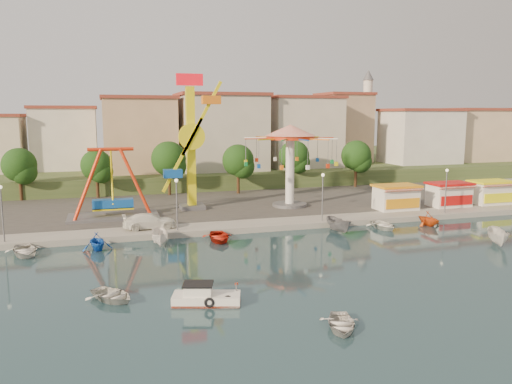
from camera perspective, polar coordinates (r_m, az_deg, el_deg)
name	(u,v)px	position (r m, az deg, el deg)	size (l,w,h in m)	color
ground	(298,266)	(41.35, 4.77, -8.40)	(200.00, 200.00, 0.00)	#132D35
quay_deck	(184,175)	(100.49, -8.26, 1.93)	(200.00, 100.00, 0.60)	#9E998E
asphalt_pad	(218,199)	(69.27, -4.32, -0.85)	(90.00, 28.00, 0.01)	#4C4944
hill_terrace	(180,167)	(105.28, -8.68, 2.89)	(200.00, 60.00, 3.00)	#384C26
pirate_ship_ride	(112,185)	(58.74, -16.12, 0.82)	(10.00, 5.00, 8.00)	#59595E
kamikaze_tower	(193,145)	(61.68, -7.19, 5.34)	(5.37, 3.10, 16.50)	#59595E
wave_swinger	(290,147)	(63.14, 3.92, 5.15)	(11.60, 11.60, 10.40)	#59595E
booth_left	(396,197)	(63.96, 15.71, -0.55)	(5.40, 3.78, 3.08)	white
booth_mid	(449,194)	(68.40, 21.20, -0.23)	(5.40, 3.78, 3.08)	white
booth_right	(491,192)	(72.53, 25.24, 0.01)	(5.40, 3.78, 3.08)	white
lamp_post_0	(2,215)	(51.41, -27.00, -2.37)	(0.14, 0.14, 5.00)	#59595E
lamp_post_1	(177,206)	(50.97, -9.03, -1.60)	(0.14, 0.14, 5.00)	#59595E
lamp_post_2	(322,198)	(55.36, 7.61, -0.74)	(0.14, 0.14, 5.00)	#59595E
lamp_post_3	(446,192)	(63.58, 20.87, 0.00)	(0.14, 0.14, 5.00)	#59595E
tree_0	(19,165)	(74.87, -25.45, 2.80)	(4.60, 4.60, 7.19)	#382314
tree_1	(96,165)	(73.30, -17.77, 2.91)	(4.35, 4.35, 6.80)	#382314
tree_2	(169,159)	(73.30, -9.95, 3.76)	(5.02, 5.02, 7.85)	#382314
tree_3	(238,160)	(73.76, -2.06, 3.64)	(4.68, 4.68, 7.32)	#382314
tree_4	(294,156)	(79.65, 4.38, 4.14)	(4.86, 4.86, 7.60)	#382314
tree_5	(356,156)	(82.16, 11.38, 4.11)	(4.83, 4.83, 7.54)	#382314
building_1	(63,145)	(88.49, -21.15, 5.06)	(12.33, 9.01, 8.63)	silver
building_2	(144,136)	(88.97, -12.66, 6.30)	(11.95, 9.28, 11.23)	tan
building_3	(226,141)	(87.98, -3.45, 5.80)	(12.59, 10.50, 9.20)	beige
building_4	(291,139)	(95.18, 4.03, 6.04)	(10.75, 9.23, 9.24)	beige
building_5	(359,134)	(98.96, 11.70, 6.56)	(12.77, 10.96, 11.21)	tan
building_6	(417,130)	(103.76, 17.90, 6.73)	(8.23, 8.98, 12.36)	silver
building_7	(451,138)	(114.82, 21.37, 5.82)	(11.59, 10.93, 8.76)	beige
minaret	(367,113)	(103.86, 12.58, 8.80)	(2.80, 2.80, 18.00)	silver
cabin_motorboat	(205,298)	(33.42, -5.87, -11.93)	(4.68, 2.86, 1.55)	white
rowboat_a	(112,295)	(35.13, -16.10, -11.25)	(2.58, 3.61, 0.75)	silver
rowboat_b	(341,324)	(30.02, 9.69, -14.64)	(2.35, 3.29, 0.68)	silver
skiff	(498,237)	(52.55, 25.95, -4.64)	(1.56, 4.14, 1.60)	silver
van	(150,221)	(52.61, -12.05, -3.26)	(2.20, 5.40, 1.57)	white
moored_boat_0	(25,250)	(48.53, -24.92, -6.08)	(2.98, 4.18, 0.86)	silver
moored_boat_1	(97,241)	(47.91, -17.73, -5.38)	(2.66, 3.09, 1.63)	blue
moored_boat_2	(160,237)	(48.11, -10.91, -5.10)	(1.52, 4.03, 1.56)	silver
moored_boat_3	(219,237)	(49.05, -4.27, -5.11)	(2.97, 4.16, 0.86)	red
moored_boat_5	(339,225)	(53.16, 9.44, -3.73)	(1.52, 4.03, 1.56)	slate
moored_boat_6	(384,225)	(55.76, 14.38, -3.69)	(2.82, 3.94, 0.82)	white
moored_boat_7	(429,218)	(58.75, 19.12, -2.87)	(2.64, 3.06, 1.61)	#DB4D13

